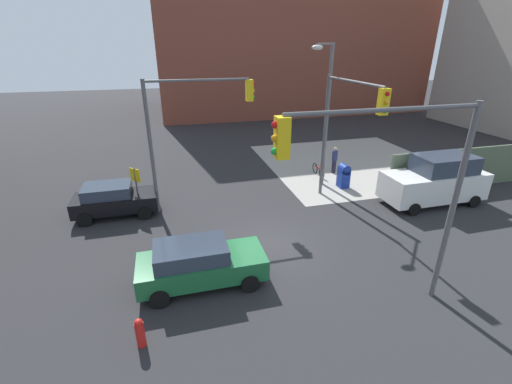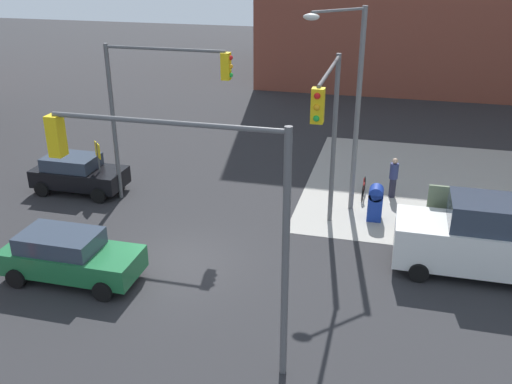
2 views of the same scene
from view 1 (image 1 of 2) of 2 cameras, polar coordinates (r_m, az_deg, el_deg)
name	(u,v)px [view 1 (image 1 of 2)]	position (r m, az deg, el deg)	size (l,w,h in m)	color
ground_plane	(268,244)	(14.84, 1.96, -8.71)	(120.00, 120.00, 0.00)	#28282B
sidewalk_corner	(351,163)	(25.79, 15.53, 4.74)	(12.00, 12.00, 0.01)	#9E9B93
building_warehouse_north	(283,29)	(48.68, 4.47, 25.42)	(32.00, 18.00, 19.32)	brown
smokestack	(418,39)	(53.57, 25.39, 22.01)	(1.80, 1.80, 17.00)	brown
traffic_signal_nw_corner	(191,119)	(16.87, -10.81, 11.82)	(5.21, 0.36, 6.50)	#59595B
traffic_signal_se_corner	(395,173)	(10.10, 22.13, 3.00)	(5.94, 0.36, 6.50)	#59595B
traffic_signal_ne_corner	(344,120)	(17.05, 14.53, 11.59)	(0.36, 5.12, 6.50)	#59595B
street_lamp_corner	(326,107)	(19.82, 11.55, 13.70)	(2.03, 2.02, 8.00)	slate
warning_sign_two_way	(136,183)	(17.77, -19.35, 1.44)	(0.48, 0.48, 2.40)	#4C4C4C
mailbox_blue	(344,175)	(20.94, 14.41, 2.75)	(0.56, 0.64, 1.43)	navy
fire_hydrant	(140,332)	(10.83, -18.77, -21.23)	(0.26, 0.26, 0.94)	red
coupe_green	(199,263)	(12.39, -9.41, -11.60)	(4.43, 2.02, 1.62)	#1E6638
hatchback_black	(114,199)	(18.32, -22.59, -1.12)	(3.96, 2.02, 1.62)	black
van_white_delivery	(436,180)	(20.42, 27.75, 1.74)	(5.40, 2.32, 2.62)	white
pedestrian_crossing	(335,160)	(23.15, 12.95, 5.29)	(0.36, 0.36, 1.77)	navy
bicycle_leaning_on_fence	(318,170)	(22.64, 10.35, 3.55)	(0.05, 1.75, 0.97)	black
bicycle_at_crosswalk	(113,198)	(19.77, -22.67, -0.94)	(1.75, 0.05, 0.97)	black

